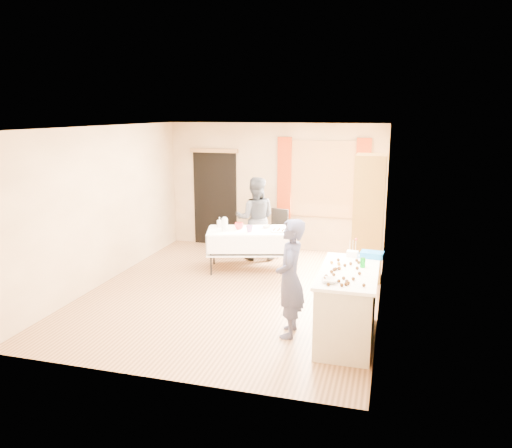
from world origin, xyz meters
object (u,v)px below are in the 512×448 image
(counter, at_px, (347,305))
(party_table, at_px, (251,246))
(chair, at_px, (276,242))
(cabinet, at_px, (369,218))
(woman, at_px, (255,219))
(girl, at_px, (290,278))

(counter, height_order, party_table, counter)
(party_table, bearing_deg, chair, 62.47)
(party_table, bearing_deg, cabinet, -14.06)
(cabinet, relative_size, chair, 2.32)
(cabinet, bearing_deg, woman, 164.02)
(chair, bearing_deg, party_table, -84.09)
(cabinet, height_order, woman, cabinet)
(cabinet, distance_m, counter, 2.55)
(cabinet, distance_m, girl, 2.69)
(counter, distance_m, woman, 3.73)
(party_table, bearing_deg, girl, -79.53)
(counter, distance_m, girl, 0.79)
(cabinet, distance_m, party_table, 2.14)
(chair, relative_size, woman, 0.57)
(counter, distance_m, chair, 3.87)
(cabinet, height_order, chair, cabinet)
(counter, bearing_deg, woman, 123.62)
(girl, bearing_deg, cabinet, 157.26)
(party_table, height_order, woman, woman)
(cabinet, height_order, counter, cabinet)
(cabinet, bearing_deg, party_table, -178.28)
(chair, distance_m, girl, 3.70)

